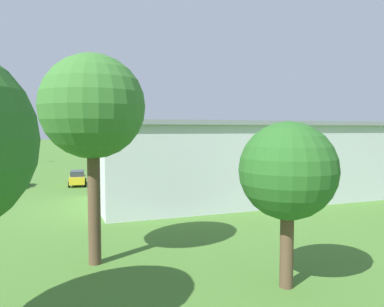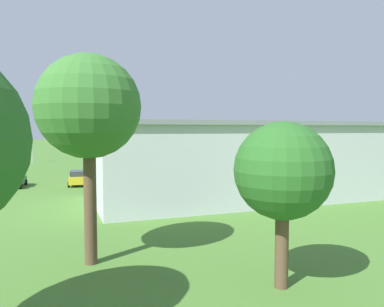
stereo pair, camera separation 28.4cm
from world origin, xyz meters
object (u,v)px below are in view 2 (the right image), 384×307
(biplane, at_px, (184,145))
(person_walking_on_apron, at_px, (242,169))
(hangar, at_px, (242,160))
(tree_at_field_edge, at_px, (283,172))
(car_yellow, at_px, (77,178))
(car_blue, at_px, (280,170))
(person_watching_takeoff, at_px, (257,169))
(person_crossing_taxiway, at_px, (160,171))
(tree_by_windsock, at_px, (89,108))
(windsock, at_px, (28,137))
(car_green, at_px, (14,180))
(person_by_parked_cars, at_px, (210,170))

(biplane, relative_size, person_walking_on_apron, 5.34)
(hangar, height_order, tree_at_field_edge, hangar)
(car_yellow, bearing_deg, car_blue, 179.42)
(person_watching_takeoff, height_order, person_crossing_taxiway, person_crossing_taxiway)
(person_walking_on_apron, bearing_deg, person_watching_takeoff, 162.84)
(biplane, distance_m, person_crossing_taxiway, 11.68)
(tree_by_windsock, xyz_separation_m, windsock, (6.16, -59.73, -2.43))
(car_yellow, height_order, person_crossing_taxiway, person_crossing_taxiway)
(car_yellow, relative_size, person_watching_takeoff, 2.65)
(person_crossing_taxiway, bearing_deg, car_green, 7.88)
(person_crossing_taxiway, distance_m, tree_by_windsock, 32.80)
(hangar, relative_size, person_crossing_taxiway, 15.70)
(car_green, height_order, person_walking_on_apron, person_walking_on_apron)
(person_by_parked_cars, distance_m, windsock, 39.09)
(car_green, xyz_separation_m, person_walking_on_apron, (-28.70, -0.63, 0.04))
(car_blue, distance_m, person_crossing_taxiway, 16.64)
(car_yellow, height_order, person_walking_on_apron, person_walking_on_apron)
(car_green, bearing_deg, car_blue, 177.98)
(tree_by_windsock, bearing_deg, tree_at_field_edge, 142.07)
(car_yellow, xyz_separation_m, person_watching_takeoff, (-23.97, -0.94, -0.02))
(tree_by_windsock, bearing_deg, car_blue, -136.46)
(car_blue, bearing_deg, person_watching_takeoff, -22.18)
(car_blue, xyz_separation_m, person_walking_on_apron, (4.90, -1.81, 0.04))
(person_watching_takeoff, relative_size, tree_by_windsock, 0.17)
(hangar, relative_size, car_green, 6.21)
(car_blue, height_order, car_yellow, car_yellow)
(person_walking_on_apron, bearing_deg, hangar, 62.08)
(hangar, distance_m, windsock, 50.91)
(biplane, relative_size, tree_by_windsock, 0.95)
(biplane, distance_m, car_blue, 16.31)
(person_by_parked_cars, bearing_deg, tree_by_windsock, 57.89)
(person_watching_takeoff, relative_size, person_crossing_taxiway, 0.96)
(car_green, bearing_deg, person_walking_on_apron, -178.75)
(hangar, xyz_separation_m, biplane, (-3.03, -25.68, 0.42))
(hangar, bearing_deg, car_yellow, -42.84)
(tree_at_field_edge, bearing_deg, car_yellow, -79.20)
(car_yellow, bearing_deg, windsock, -78.02)
(person_walking_on_apron, relative_size, tree_by_windsock, 0.18)
(person_by_parked_cars, height_order, person_walking_on_apron, person_walking_on_apron)
(hangar, relative_size, person_by_parked_cars, 16.72)
(person_crossing_taxiway, distance_m, tree_at_field_edge, 35.95)
(tree_at_field_edge, relative_size, windsock, 1.19)
(car_green, xyz_separation_m, windsock, (0.37, -32.12, 4.11))
(hangar, height_order, car_green, hangar)
(biplane, bearing_deg, car_green, 25.80)
(windsock, bearing_deg, biplane, 139.74)
(car_yellow, bearing_deg, biplane, -144.17)
(car_green, bearing_deg, tree_at_field_edge, 111.14)
(person_watching_takeoff, bearing_deg, biplane, -59.84)
(biplane, height_order, windsock, biplane)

